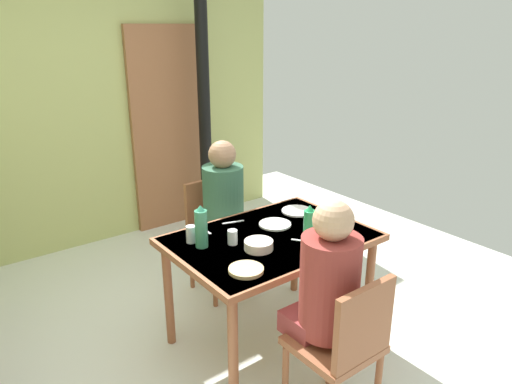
# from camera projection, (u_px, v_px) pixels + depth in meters

# --- Properties ---
(ground_plane) EXTENTS (5.81, 5.81, 0.00)m
(ground_plane) POSITION_uv_depth(u_px,v_px,m) (217.00, 361.00, 2.96)
(ground_plane) COLOR silver
(wall_back) EXTENTS (4.16, 0.10, 2.84)m
(wall_back) POSITION_uv_depth(u_px,v_px,m) (74.00, 93.00, 4.16)
(wall_back) COLOR #B7BE70
(wall_back) RESTS_ON ground_plane
(door_wooden) EXTENTS (0.80, 0.05, 2.00)m
(door_wooden) POSITION_uv_depth(u_px,v_px,m) (170.00, 130.00, 4.73)
(door_wooden) COLOR #9B603D
(door_wooden) RESTS_ON ground_plane
(stove_pipe_column) EXTENTS (0.12, 0.12, 2.84)m
(stove_pipe_column) POSITION_uv_depth(u_px,v_px,m) (203.00, 88.00, 4.53)
(stove_pipe_column) COLOR black
(stove_pipe_column) RESTS_ON ground_plane
(dining_table) EXTENTS (1.23, 0.86, 0.75)m
(dining_table) POSITION_uv_depth(u_px,v_px,m) (271.00, 248.00, 2.96)
(dining_table) COLOR #935435
(dining_table) RESTS_ON ground_plane
(chair_near_diner) EXTENTS (0.40, 0.40, 0.87)m
(chair_near_diner) POSITION_uv_depth(u_px,v_px,m) (345.00, 344.00, 2.34)
(chair_near_diner) COLOR #935435
(chair_near_diner) RESTS_ON ground_plane
(chair_far_diner) EXTENTS (0.40, 0.40, 0.87)m
(chair_far_diner) POSITION_uv_depth(u_px,v_px,m) (215.00, 229.00, 3.66)
(chair_far_diner) COLOR #935435
(chair_far_diner) RESTS_ON ground_plane
(person_near_diner) EXTENTS (0.30, 0.37, 0.77)m
(person_near_diner) POSITION_uv_depth(u_px,v_px,m) (328.00, 282.00, 2.35)
(person_near_diner) COLOR brown
(person_near_diner) RESTS_ON ground_plane
(person_far_diner) EXTENTS (0.30, 0.37, 0.77)m
(person_far_diner) POSITION_uv_depth(u_px,v_px,m) (224.00, 199.00, 3.46)
(person_far_diner) COLOR #3A6753
(person_far_diner) RESTS_ON ground_plane
(water_bottle_green_near) EXTENTS (0.08, 0.08, 0.26)m
(water_bottle_green_near) POSITION_uv_depth(u_px,v_px,m) (201.00, 228.00, 2.76)
(water_bottle_green_near) COLOR #3E8F6A
(water_bottle_green_near) RESTS_ON dining_table
(water_bottle_green_far) EXTENTS (0.07, 0.07, 0.30)m
(water_bottle_green_far) POSITION_uv_depth(u_px,v_px,m) (309.00, 232.00, 2.66)
(water_bottle_green_far) COLOR #299B5A
(water_bottle_green_far) RESTS_ON dining_table
(serving_bowl_center) EXTENTS (0.17, 0.17, 0.05)m
(serving_bowl_center) POSITION_uv_depth(u_px,v_px,m) (259.00, 245.00, 2.76)
(serving_bowl_center) COLOR #F3DFCF
(serving_bowl_center) RESTS_ON dining_table
(dinner_plate_near_left) EXTENTS (0.21, 0.21, 0.01)m
(dinner_plate_near_left) POSITION_uv_depth(u_px,v_px,m) (275.00, 224.00, 3.10)
(dinner_plate_near_left) COLOR white
(dinner_plate_near_left) RESTS_ON dining_table
(dinner_plate_near_right) EXTENTS (0.23, 0.23, 0.01)m
(dinner_plate_near_right) POSITION_uv_depth(u_px,v_px,m) (333.00, 230.00, 3.01)
(dinner_plate_near_right) COLOR white
(dinner_plate_near_right) RESTS_ON dining_table
(dinner_plate_far_center) EXTENTS (0.22, 0.22, 0.01)m
(dinner_plate_far_center) POSITION_uv_depth(u_px,v_px,m) (297.00, 211.00, 3.32)
(dinner_plate_far_center) COLOR white
(dinner_plate_far_center) RESTS_ON dining_table
(drinking_glass_by_near_diner) EXTENTS (0.06, 0.06, 0.09)m
(drinking_glass_by_near_diner) POSITION_uv_depth(u_px,v_px,m) (233.00, 237.00, 2.82)
(drinking_glass_by_near_diner) COLOR silver
(drinking_glass_by_near_diner) RESTS_ON dining_table
(drinking_glass_by_far_diner) EXTENTS (0.06, 0.06, 0.11)m
(drinking_glass_by_far_diner) POSITION_uv_depth(u_px,v_px,m) (191.00, 234.00, 2.84)
(drinking_glass_by_far_diner) COLOR silver
(drinking_glass_by_far_diner) RESTS_ON dining_table
(bread_plate_sliced) EXTENTS (0.19, 0.19, 0.02)m
(bread_plate_sliced) POSITION_uv_depth(u_px,v_px,m) (246.00, 270.00, 2.52)
(bread_plate_sliced) COLOR #DBB77A
(bread_plate_sliced) RESTS_ON dining_table
(cutlery_knife_near) EXTENTS (0.02, 0.15, 0.00)m
(cutlery_knife_near) POSITION_uv_depth(u_px,v_px,m) (204.00, 230.00, 3.02)
(cutlery_knife_near) COLOR silver
(cutlery_knife_near) RESTS_ON dining_table
(cutlery_fork_near) EXTENTS (0.10, 0.13, 0.00)m
(cutlery_fork_near) POSITION_uv_depth(u_px,v_px,m) (303.00, 241.00, 2.87)
(cutlery_fork_near) COLOR silver
(cutlery_fork_near) RESTS_ON dining_table
(cutlery_knife_far) EXTENTS (0.15, 0.06, 0.00)m
(cutlery_knife_far) POSITION_uv_depth(u_px,v_px,m) (233.00, 222.00, 3.14)
(cutlery_knife_far) COLOR silver
(cutlery_knife_far) RESTS_ON dining_table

